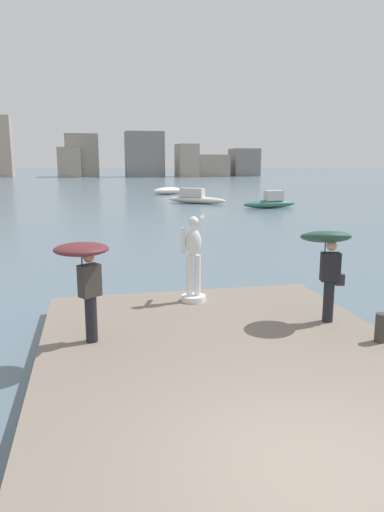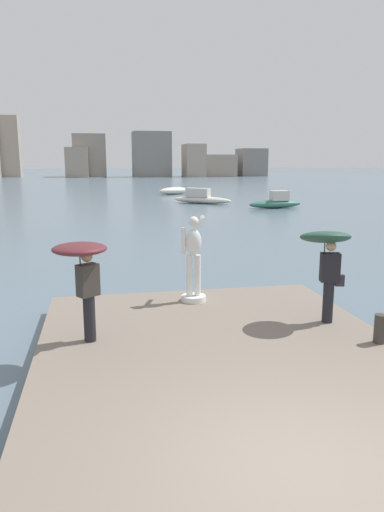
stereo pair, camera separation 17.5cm
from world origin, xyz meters
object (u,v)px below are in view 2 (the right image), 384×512
statue_white_figure (193,263)px  onlooker_right (327,250)px  mooring_bollard (380,329)px  boat_far (276,202)px  boat_mid (201,198)px  onlooker_left (83,264)px  boat_near (174,191)px

statue_white_figure → onlooker_right: statue_white_figure is taller
mooring_bollard → boat_far: bearing=72.6°
statue_white_figure → mooring_bollard: size_ratio=3.82×
statue_white_figure → boat_mid: 31.48m
onlooker_left → onlooker_right: 4.89m
boat_far → onlooker_right: bearing=-109.1°
onlooker_left → boat_mid: 34.28m
boat_near → boat_far: boat_far is taller
onlooker_right → boat_near: 45.04m
statue_white_figure → boat_far: size_ratio=0.45×
onlooker_right → boat_near: bearing=84.9°
onlooker_right → boat_near: (3.96, 44.84, -1.53)m
onlooker_left → boat_mid: bearing=74.1°
statue_white_figure → boat_near: statue_white_figure is taller
onlooker_right → mooring_bollard: size_ratio=3.69×
onlooker_right → boat_far: size_ratio=0.44×
statue_white_figure → boat_mid: (6.85, 30.71, -0.86)m
onlooker_left → onlooker_right: size_ratio=0.93×
statue_white_figure → mooring_bollard: bearing=-49.5°
boat_mid → boat_far: (4.99, -5.36, -0.01)m
onlooker_right → boat_mid: onlooker_right is taller
onlooker_left → onlooker_right: (4.89, 0.20, 0.05)m
onlooker_left → boat_far: 31.12m
onlooker_right → mooring_bollard: bearing=-69.9°
onlooker_left → boat_mid: (9.35, 32.94, -1.40)m
boat_mid → mooring_bollard: bearing=-96.7°
boat_near → statue_white_figure: bearing=-98.4°
boat_mid → boat_near: bearing=92.4°
boat_near → boat_mid: boat_mid is taller
onlooker_left → boat_near: (8.85, 45.03, -1.48)m
mooring_bollard → onlooker_right: bearing=110.1°
statue_white_figure → onlooker_left: (-2.51, -2.23, 0.55)m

